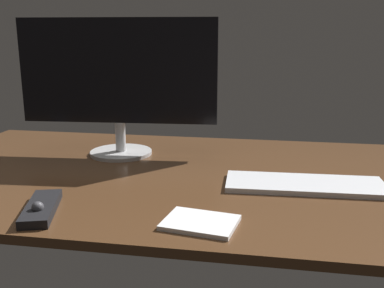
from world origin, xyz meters
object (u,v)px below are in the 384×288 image
at_px(keyboard, 305,184).
at_px(media_remote, 41,208).
at_px(notepad, 200,223).
at_px(monitor, 118,79).

relative_size(keyboard, media_remote, 2.05).
bearing_deg(keyboard, notepad, -132.05).
distance_m(monitor, media_remote, 0.52).
relative_size(monitor, keyboard, 1.56).
bearing_deg(media_remote, notepad, 72.41).
distance_m(media_remote, notepad, 0.33).
xyz_separation_m(keyboard, media_remote, (-0.55, -0.26, 0.00)).
xyz_separation_m(monitor, keyboard, (0.54, -0.21, -0.22)).
relative_size(monitor, notepad, 4.25).
bearing_deg(media_remote, keyboard, 97.77).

